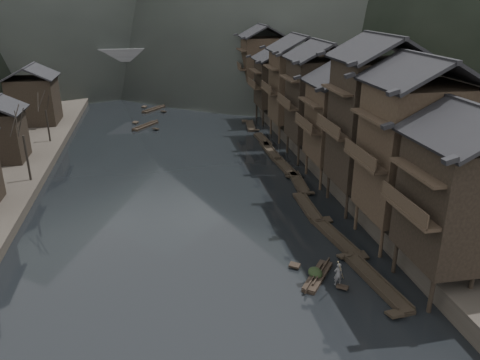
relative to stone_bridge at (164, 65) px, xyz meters
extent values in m
plane|color=black|center=(0.00, -72.00, -5.11)|extent=(300.00, 300.00, 0.00)
cube|color=#2D2823|center=(35.00, -32.00, -4.21)|extent=(40.00, 200.00, 1.80)
cylinder|color=black|center=(14.20, -82.40, -3.81)|extent=(0.30, 0.30, 2.90)
cylinder|color=black|center=(14.20, -77.60, -3.81)|extent=(0.30, 0.30, 2.90)
cylinder|color=black|center=(16.95, -82.40, -3.81)|extent=(0.30, 0.30, 2.90)
cylinder|color=black|center=(16.95, -77.60, -3.81)|extent=(0.30, 0.30, 2.90)
cube|color=black|center=(17.30, -80.00, 1.54)|extent=(7.00, 6.00, 8.10)
cube|color=black|center=(13.30, -80.00, 1.14)|extent=(1.20, 5.70, 0.25)
cylinder|color=black|center=(14.20, -75.40, -3.81)|extent=(0.30, 0.30, 2.90)
cylinder|color=black|center=(14.20, -70.60, -3.81)|extent=(0.30, 0.30, 2.90)
cylinder|color=black|center=(16.95, -75.40, -3.81)|extent=(0.30, 0.30, 2.90)
cylinder|color=black|center=(16.95, -70.60, -3.81)|extent=(0.30, 0.30, 2.90)
cube|color=black|center=(17.30, -73.00, 2.70)|extent=(7.00, 6.00, 10.42)
cube|color=black|center=(13.30, -73.00, 2.18)|extent=(1.20, 5.70, 0.25)
cylinder|color=black|center=(14.20, -68.40, -3.81)|extent=(0.30, 0.30, 2.90)
cylinder|color=black|center=(14.20, -63.60, -3.81)|extent=(0.30, 0.30, 2.90)
cylinder|color=black|center=(16.95, -68.40, -3.81)|extent=(0.30, 0.30, 2.90)
cylinder|color=black|center=(16.95, -63.60, -3.81)|extent=(0.30, 0.30, 2.90)
cube|color=black|center=(17.30, -66.00, 3.17)|extent=(7.00, 6.00, 11.36)
cube|color=black|center=(13.30, -66.00, 2.60)|extent=(1.20, 5.70, 0.25)
cylinder|color=black|center=(14.20, -61.40, -3.81)|extent=(0.30, 0.30, 2.90)
cylinder|color=black|center=(14.20, -56.60, -3.81)|extent=(0.30, 0.30, 2.90)
cylinder|color=black|center=(16.95, -61.40, -3.81)|extent=(0.30, 0.30, 2.90)
cylinder|color=black|center=(16.95, -56.60, -3.81)|extent=(0.30, 0.30, 2.90)
cube|color=black|center=(17.30, -59.00, 1.51)|extent=(7.00, 6.00, 8.05)
cube|color=black|center=(13.30, -59.00, 1.11)|extent=(1.20, 5.70, 0.25)
cylinder|color=black|center=(14.20, -53.40, -3.81)|extent=(0.30, 0.30, 2.90)
cylinder|color=black|center=(14.20, -48.60, -3.81)|extent=(0.30, 0.30, 2.90)
cylinder|color=black|center=(16.95, -53.40, -3.81)|extent=(0.30, 0.30, 2.90)
cylinder|color=black|center=(16.95, -48.60, -3.81)|extent=(0.30, 0.30, 2.90)
cube|color=black|center=(17.30, -51.00, 2.26)|extent=(7.00, 6.00, 9.55)
cube|color=black|center=(13.30, -51.00, 1.79)|extent=(1.20, 5.70, 0.25)
cylinder|color=black|center=(14.20, -44.40, -3.81)|extent=(0.30, 0.30, 2.90)
cylinder|color=black|center=(14.20, -39.60, -3.81)|extent=(0.30, 0.30, 2.90)
cylinder|color=black|center=(16.95, -44.40, -3.81)|extent=(0.30, 0.30, 2.90)
cylinder|color=black|center=(16.95, -39.60, -3.81)|extent=(0.30, 0.30, 2.90)
cube|color=black|center=(17.30, -42.00, 2.29)|extent=(7.00, 6.00, 9.60)
cube|color=black|center=(13.30, -42.00, 1.81)|extent=(1.20, 5.70, 0.25)
cylinder|color=black|center=(14.20, -34.40, -3.81)|extent=(0.30, 0.30, 2.90)
cylinder|color=black|center=(14.20, -29.60, -3.81)|extent=(0.30, 0.30, 2.90)
cylinder|color=black|center=(16.95, -34.40, -3.81)|extent=(0.30, 0.30, 2.90)
cylinder|color=black|center=(16.95, -29.60, -3.81)|extent=(0.30, 0.30, 2.90)
cube|color=black|center=(17.30, -32.00, 1.07)|extent=(7.00, 6.00, 7.16)
cube|color=black|center=(13.30, -32.00, 0.71)|extent=(1.20, 5.70, 0.25)
cylinder|color=black|center=(14.20, -22.40, -3.81)|extent=(0.30, 0.30, 2.90)
cylinder|color=black|center=(14.20, -17.60, -3.81)|extent=(0.30, 0.30, 2.90)
cylinder|color=black|center=(16.95, -22.40, -3.81)|extent=(0.30, 0.30, 2.90)
cylinder|color=black|center=(16.95, -17.60, -3.81)|extent=(0.30, 0.30, 2.90)
cube|color=black|center=(17.30, -20.00, 2.32)|extent=(7.00, 6.00, 9.66)
cube|color=black|center=(13.30, -20.00, 1.84)|extent=(1.20, 5.70, 0.25)
cube|color=black|center=(-20.50, -48.00, -1.01)|extent=(5.00, 5.00, 5.80)
cube|color=black|center=(-20.50, -30.00, -0.51)|extent=(6.50, 6.50, 6.80)
cylinder|color=black|center=(-17.00, -55.43, -1.47)|extent=(0.24, 0.24, 4.89)
cylinder|color=black|center=(-17.00, -40.77, -1.80)|extent=(0.24, 0.24, 4.23)
cube|color=black|center=(12.23, -78.87, -4.96)|extent=(2.04, 7.62, 0.30)
cube|color=black|center=(12.23, -78.87, -4.78)|extent=(2.07, 7.48, 0.10)
cube|color=black|center=(12.68, -75.28, -4.82)|extent=(1.04, 1.03, 0.36)
cube|color=black|center=(11.77, -82.46, -4.82)|extent=(1.04, 1.03, 0.36)
cube|color=black|center=(11.76, -71.95, -4.96)|extent=(2.00, 6.70, 0.30)
cube|color=black|center=(11.76, -71.95, -4.78)|extent=(2.04, 6.57, 0.10)
cube|color=black|center=(12.20, -68.81, -4.82)|extent=(1.04, 0.93, 0.34)
cube|color=black|center=(11.32, -75.10, -4.82)|extent=(1.04, 0.93, 0.34)
cube|color=black|center=(11.35, -65.91, -4.96)|extent=(1.27, 6.12, 0.30)
cube|color=black|center=(11.35, -65.91, -4.78)|extent=(1.32, 6.00, 0.10)
cube|color=black|center=(11.27, -62.98, -4.82)|extent=(0.96, 0.78, 0.33)
cube|color=black|center=(11.43, -68.83, -4.82)|extent=(0.96, 0.78, 0.33)
cube|color=black|center=(12.39, -59.48, -4.96)|extent=(1.66, 6.42, 0.30)
cube|color=black|center=(12.39, -59.48, -4.78)|extent=(1.70, 6.29, 0.10)
cube|color=black|center=(12.12, -56.45, -4.82)|extent=(1.00, 0.86, 0.33)
cube|color=black|center=(12.66, -62.51, -4.82)|extent=(1.00, 0.86, 0.33)
cube|color=black|center=(12.23, -54.42, -4.96)|extent=(1.46, 6.54, 0.30)
cube|color=black|center=(12.23, -54.42, -4.78)|extent=(1.51, 6.41, 0.10)
cube|color=black|center=(12.40, -51.31, -4.82)|extent=(0.98, 0.85, 0.34)
cube|color=black|center=(12.05, -57.53, -4.82)|extent=(0.98, 0.85, 0.34)
cube|color=black|center=(12.01, -47.87, -4.96)|extent=(1.11, 7.65, 0.30)
cube|color=black|center=(12.01, -47.87, -4.78)|extent=(1.16, 7.50, 0.10)
cube|color=black|center=(12.00, -44.20, -4.82)|extent=(0.94, 0.94, 0.37)
cube|color=black|center=(12.01, -51.54, -4.82)|extent=(0.94, 0.94, 0.37)
cube|color=black|center=(12.20, -42.95, -4.96)|extent=(1.36, 6.05, 0.30)
cube|color=black|center=(12.20, -42.95, -4.78)|extent=(1.41, 5.93, 0.10)
cube|color=black|center=(12.32, -40.06, -4.82)|extent=(0.97, 0.78, 0.33)
cube|color=black|center=(12.07, -45.83, -4.82)|extent=(0.97, 0.78, 0.33)
cube|color=black|center=(12.03, -34.93, -4.96)|extent=(1.82, 5.98, 0.30)
cube|color=black|center=(12.03, -34.93, -4.78)|extent=(1.86, 5.87, 0.10)
cube|color=black|center=(11.68, -32.13, -4.82)|extent=(1.02, 0.84, 0.32)
cube|color=black|center=(12.38, -37.73, -4.82)|extent=(1.02, 0.84, 0.32)
cube|color=black|center=(-4.20, -32.01, -4.96)|extent=(4.12, 5.25, 0.30)
cube|color=black|center=(-4.20, -32.01, -4.78)|extent=(4.10, 5.19, 0.10)
cube|color=black|center=(-5.79, -29.77, -4.82)|extent=(1.10, 1.07, 0.32)
cube|color=black|center=(-2.61, -34.26, -4.82)|extent=(1.10, 1.07, 0.32)
cube|color=black|center=(-2.78, -20.58, -4.96)|extent=(4.28, 5.16, 0.30)
cube|color=black|center=(-2.78, -20.58, -4.78)|extent=(4.25, 5.10, 0.10)
cube|color=black|center=(-4.46, -18.40, -4.82)|extent=(1.11, 1.08, 0.32)
cube|color=black|center=(-1.11, -22.77, -4.82)|extent=(1.11, 1.08, 0.32)
cube|color=black|center=(4.50, -15.31, -4.96)|extent=(1.71, 5.45, 0.30)
cube|color=black|center=(4.50, -15.31, -4.78)|extent=(1.74, 5.35, 0.10)
cube|color=black|center=(4.16, -12.75, -4.82)|extent=(0.93, 0.78, 0.31)
cube|color=black|center=(4.85, -17.86, -4.82)|extent=(0.93, 0.78, 0.31)
cube|color=black|center=(-2.40, 1.51, -4.96)|extent=(1.46, 5.85, 0.30)
cube|color=black|center=(-2.40, 1.51, -4.78)|extent=(1.50, 5.74, 0.10)
cube|color=black|center=(-2.18, 4.28, -4.82)|extent=(0.90, 0.78, 0.32)
cube|color=black|center=(-2.62, -1.25, -4.82)|extent=(0.90, 0.78, 0.32)
cube|color=#4C4C4F|center=(0.00, 0.00, 2.09)|extent=(40.00, 6.00, 1.60)
cube|color=#4C4C4F|center=(0.00, -2.70, 3.39)|extent=(40.00, 0.50, 1.00)
cube|color=#4C4C4F|center=(0.00, 2.70, 3.39)|extent=(40.00, 0.50, 1.00)
cube|color=#4C4C4F|center=(-14.00, 0.00, -1.91)|extent=(3.20, 6.00, 6.40)
cube|color=#4C4C4F|center=(-4.50, 0.00, -1.91)|extent=(3.20, 6.00, 6.40)
cube|color=#4C4C4F|center=(4.50, 0.00, -1.91)|extent=(3.20, 6.00, 6.40)
cube|color=#4C4C4F|center=(14.00, 0.00, -1.91)|extent=(3.20, 6.00, 6.40)
cube|color=black|center=(8.38, -77.37, -4.96)|extent=(3.34, 4.01, 0.30)
cube|color=black|center=(8.38, -77.37, -4.78)|extent=(3.33, 3.96, 0.10)
cube|color=black|center=(7.13, -75.72, -4.82)|extent=(0.96, 0.91, 0.28)
cube|color=black|center=(9.62, -79.02, -4.82)|extent=(0.96, 0.91, 0.28)
ellipsoid|color=black|center=(8.25, -77.20, -4.37)|extent=(1.03, 1.35, 0.62)
imported|color=#4D4E50|center=(9.36, -78.68, -3.81)|extent=(0.64, 0.42, 1.74)
cylinder|color=#8C7A51|center=(9.56, -78.68, -1.44)|extent=(1.58, 2.19, 2.99)
camera|label=1|loc=(-2.43, -104.95, 14.08)|focal=35.00mm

